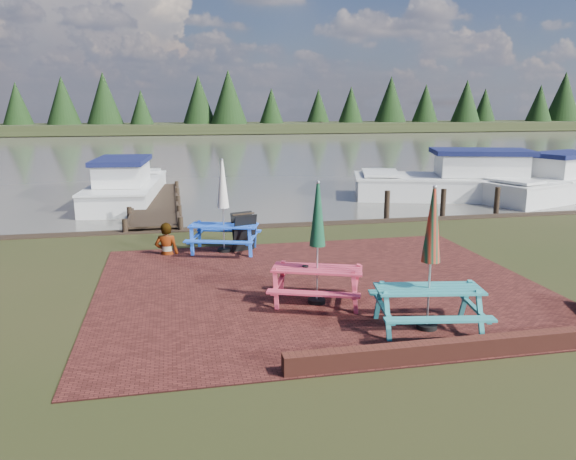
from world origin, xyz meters
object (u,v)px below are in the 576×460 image
(picnic_table_teal, at_px, (429,281))
(picnic_table_blue, at_px, (223,220))
(boat_jetty, at_px, (126,188))
(person, at_px, (165,223))
(picnic_table_red, at_px, (317,262))
(jetty, at_px, (156,203))
(boat_near, at_px, (460,183))
(boat_far, at_px, (555,185))
(chalkboard, at_px, (244,232))

(picnic_table_teal, xyz_separation_m, picnic_table_blue, (-2.85, 5.69, -0.02))
(picnic_table_teal, xyz_separation_m, boat_jetty, (-5.86, 14.67, -0.43))
(picnic_table_teal, relative_size, person, 1.49)
(picnic_table_red, xyz_separation_m, jetty, (-3.19, 11.19, -0.69))
(picnic_table_teal, height_order, boat_near, picnic_table_teal)
(picnic_table_teal, relative_size, picnic_table_red, 1.04)
(picnic_table_teal, xyz_separation_m, picnic_table_red, (-1.49, 1.57, -0.03))
(person, bearing_deg, boat_jetty, -69.29)
(boat_near, bearing_deg, boat_far, -89.68)
(chalkboard, relative_size, boat_near, 0.11)
(boat_jetty, xyz_separation_m, boat_near, (13.48, -1.62, 0.06))
(boat_far, bearing_deg, boat_near, 53.72)
(chalkboard, height_order, person, person)
(boat_far, height_order, person, boat_far)
(boat_far, bearing_deg, picnic_table_blue, 93.78)
(picnic_table_red, distance_m, picnic_table_blue, 4.33)
(boat_near, bearing_deg, chalkboard, 142.69)
(boat_jetty, relative_size, person, 4.47)
(picnic_table_teal, bearing_deg, person, 136.30)
(boat_far, distance_m, person, 16.80)
(chalkboard, height_order, jetty, chalkboard)
(person, bearing_deg, picnic_table_blue, -170.14)
(picnic_table_red, relative_size, picnic_table_blue, 0.99)
(picnic_table_red, height_order, boat_near, picnic_table_red)
(boat_jetty, bearing_deg, picnic_table_red, -66.26)
(boat_jetty, bearing_deg, boat_near, -1.54)
(picnic_table_red, xyz_separation_m, boat_jetty, (-4.36, 13.09, -0.40))
(jetty, bearing_deg, picnic_table_red, -74.09)
(picnic_table_blue, height_order, chalkboard, picnic_table_blue)
(chalkboard, height_order, boat_far, boat_far)
(picnic_table_red, distance_m, boat_jetty, 13.81)
(boat_near, bearing_deg, picnic_table_teal, 166.07)
(picnic_table_teal, relative_size, boat_jetty, 0.33)
(jetty, bearing_deg, boat_far, -2.76)
(jetty, bearing_deg, chalkboard, -71.57)
(picnic_table_teal, bearing_deg, boat_jetty, 121.23)
(boat_jetty, distance_m, boat_near, 13.58)
(jetty, xyz_separation_m, boat_near, (12.30, 0.29, 0.35))
(jetty, bearing_deg, person, -86.72)
(chalkboard, height_order, boat_near, boat_near)
(jetty, bearing_deg, boat_jetty, 121.67)
(chalkboard, bearing_deg, boat_near, 17.74)
(boat_jetty, height_order, person, boat_jetty)
(picnic_table_red, xyz_separation_m, boat_far, (12.79, 10.42, -0.38))
(picnic_table_red, xyz_separation_m, boat_near, (9.12, 11.48, -0.34))
(picnic_table_red, height_order, picnic_table_blue, picnic_table_blue)
(boat_far, bearing_deg, jetty, 67.02)
(picnic_table_teal, xyz_separation_m, chalkboard, (-2.34, 5.72, -0.34))
(jetty, bearing_deg, boat_near, 1.34)
(picnic_table_blue, relative_size, boat_far, 0.33)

